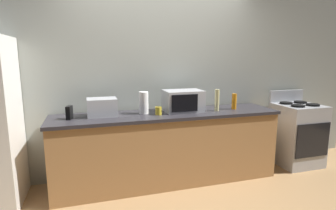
# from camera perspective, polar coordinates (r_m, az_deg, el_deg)

# --- Properties ---
(ground_plane) EXTENTS (8.00, 8.00, 0.00)m
(ground_plane) POSITION_cam_1_polar(r_m,az_deg,el_deg) (3.34, 2.10, -18.36)
(ground_plane) COLOR #A87F51
(back_wall) EXTENTS (6.40, 0.10, 2.70)m
(back_wall) POSITION_cam_1_polar(r_m,az_deg,el_deg) (3.72, -1.85, 6.40)
(back_wall) COLOR #9EA399
(back_wall) RESTS_ON ground_plane
(counter_run) EXTENTS (2.84, 0.64, 0.90)m
(counter_run) POSITION_cam_1_polar(r_m,az_deg,el_deg) (3.51, -0.00, -8.85)
(counter_run) COLOR #B27F4C
(counter_run) RESTS_ON ground_plane
(stove_range) EXTENTS (0.60, 0.61, 1.08)m
(stove_range) POSITION_cam_1_polar(r_m,az_deg,el_deg) (4.49, 25.38, -5.47)
(stove_range) COLOR #B7BABF
(stove_range) RESTS_ON ground_plane
(microwave) EXTENTS (0.48, 0.35, 0.27)m
(microwave) POSITION_cam_1_polar(r_m,az_deg,el_deg) (3.47, 3.17, 0.89)
(microwave) COLOR #B7BABF
(microwave) RESTS_ON counter_run
(toaster_oven) EXTENTS (0.34, 0.26, 0.21)m
(toaster_oven) POSITION_cam_1_polar(r_m,az_deg,el_deg) (3.29, -13.68, -0.45)
(toaster_oven) COLOR #B7BABF
(toaster_oven) RESTS_ON counter_run
(paper_towel_roll) EXTENTS (0.12, 0.12, 0.27)m
(paper_towel_roll) POSITION_cam_1_polar(r_m,az_deg,el_deg) (3.34, -5.13, 0.48)
(paper_towel_roll) COLOR white
(paper_towel_roll) RESTS_ON counter_run
(cordless_phone) EXTENTS (0.08, 0.12, 0.15)m
(cordless_phone) POSITION_cam_1_polar(r_m,az_deg,el_deg) (3.23, -20.00, -1.52)
(cordless_phone) COLOR black
(cordless_phone) RESTS_ON counter_run
(bottle_vinegar) EXTENTS (0.06, 0.06, 0.28)m
(bottle_vinegar) POSITION_cam_1_polar(r_m,az_deg,el_deg) (3.54, 10.23, 0.99)
(bottle_vinegar) COLOR beige
(bottle_vinegar) RESTS_ON counter_run
(bottle_dish_soap) EXTENTS (0.06, 0.06, 0.21)m
(bottle_dish_soap) POSITION_cam_1_polar(r_m,az_deg,el_deg) (3.72, 13.71, 0.74)
(bottle_dish_soap) COLOR orange
(bottle_dish_soap) RESTS_ON counter_run
(mug_yellow) EXTENTS (0.08, 0.08, 0.10)m
(mug_yellow) POSITION_cam_1_polar(r_m,az_deg,el_deg) (3.27, -2.01, -1.21)
(mug_yellow) COLOR yellow
(mug_yellow) RESTS_ON counter_run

